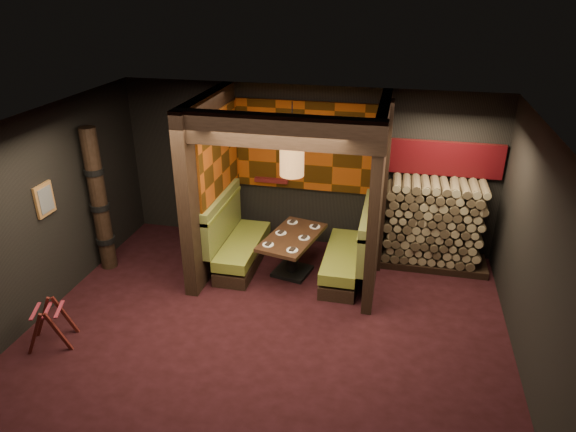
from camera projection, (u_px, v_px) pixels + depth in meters
The scene contains 23 objects.
floor at pixel (268, 330), 7.11m from camera, with size 6.50×5.50×0.02m, color black.
ceiling at pixel (263, 128), 5.91m from camera, with size 6.50×5.50×0.02m, color black.
wall_back at pixel (306, 167), 8.95m from camera, with size 6.50×0.02×2.85m, color black.
wall_front at pixel (177, 395), 4.07m from camera, with size 6.50×0.02×2.85m, color black.
wall_left at pixel (40, 215), 7.15m from camera, with size 0.02×5.50×2.85m, color black.
wall_right at pixel (541, 267), 5.87m from camera, with size 0.02×5.50×2.85m, color black.
partition_left at pixel (211, 184), 8.24m from camera, with size 0.20×2.20×2.85m, color black.
partition_right at pixel (377, 197), 7.76m from camera, with size 0.15×2.10×2.85m, color black.
header_beam at pixel (276, 131), 6.63m from camera, with size 2.85×0.18×0.44m, color black.
tapa_back_panel at pixel (305, 146), 8.75m from camera, with size 2.40×0.06×1.55m, color #913A0C.
tapa_side_panel at pixel (220, 156), 8.19m from camera, with size 0.04×1.85×1.45m, color #913A0C.
lacquer_shelf at pixel (272, 180), 9.08m from camera, with size 0.60×0.12×0.07m, color #541214.
booth_bench_left at pixel (237, 243), 8.59m from camera, with size 0.68×1.60×1.14m.
booth_bench_right at pixel (349, 255), 8.22m from camera, with size 0.68×1.60×1.14m.
dining_table at pixel (292, 249), 8.29m from camera, with size 0.97×1.42×0.69m.
place_settings at pixel (292, 235), 8.19m from camera, with size 0.77×1.14×0.03m.
pendant_lamp at pixel (292, 161), 7.61m from camera, with size 0.37×0.37×1.12m.
framed_picture at pixel (45, 200), 7.15m from camera, with size 0.05×0.36×0.46m.
luggage_rack at pixel (50, 323), 6.73m from camera, with size 0.69×0.59×0.63m.
totem_column at pixel (99, 202), 8.19m from camera, with size 0.31×0.31×2.40m.
firewood_stack at pixel (437, 225), 8.42m from camera, with size 1.73×0.70×1.50m.
mosaic_header at pixel (444, 159), 8.28m from camera, with size 1.83×0.10×0.56m, color maroon.
bay_front_post at pixel (384, 191), 7.97m from camera, with size 0.08×0.08×2.85m, color black.
Camera 1 is at (1.54, -5.58, 4.43)m, focal length 32.00 mm.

